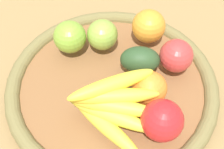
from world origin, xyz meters
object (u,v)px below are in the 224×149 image
at_px(apple_3, 70,37).
at_px(apple_2, 162,120).
at_px(banana_bunch, 111,106).
at_px(apple_1, 102,35).
at_px(avocado, 140,60).
at_px(orange_1, 150,88).
at_px(apple_0, 176,56).
at_px(orange_0, 149,26).

relative_size(apple_3, apple_2, 0.93).
distance_m(banana_bunch, apple_3, 0.20).
bearing_deg(apple_3, apple_1, 178.32).
xyz_separation_m(avocado, orange_1, (-0.00, 0.08, 0.01)).
height_order(banana_bunch, avocado, banana_bunch).
bearing_deg(banana_bunch, apple_0, -145.49).
bearing_deg(banana_bunch, orange_1, -157.74).
relative_size(banana_bunch, apple_3, 2.40).
distance_m(apple_3, orange_0, 0.18).
height_order(avocado, orange_0, orange_0).
distance_m(apple_1, avocado, 0.11).
xyz_separation_m(apple_3, apple_0, (-0.22, 0.09, -0.00)).
bearing_deg(orange_0, orange_1, 78.18).
xyz_separation_m(banana_bunch, apple_0, (-0.15, -0.11, -0.01)).
bearing_deg(banana_bunch, apple_2, 153.69).
xyz_separation_m(banana_bunch, orange_0, (-0.12, -0.20, -0.00)).
height_order(apple_3, orange_1, apple_3).
height_order(apple_1, apple_2, apple_2).
xyz_separation_m(orange_1, apple_0, (-0.07, -0.07, 0.00)).
height_order(apple_0, orange_0, orange_0).
height_order(banana_bunch, apple_1, banana_bunch).
bearing_deg(apple_2, apple_3, -57.72).
bearing_deg(banana_bunch, avocado, -125.05).
relative_size(apple_0, orange_0, 0.93).
bearing_deg(apple_0, apple_2, 65.52).
relative_size(apple_1, orange_1, 1.00).
height_order(banana_bunch, orange_0, banana_bunch).
relative_size(banana_bunch, orange_1, 2.53).
xyz_separation_m(apple_1, apple_3, (0.07, -0.00, 0.00)).
xyz_separation_m(avocado, orange_0, (-0.04, -0.09, 0.01)).
bearing_deg(apple_2, orange_1, -85.70).
bearing_deg(apple_3, apple_2, 122.28).
bearing_deg(orange_1, apple_0, -135.19).
bearing_deg(banana_bunch, apple_3, -72.02).
height_order(apple_1, apple_3, apple_3).
bearing_deg(avocado, apple_1, -48.82).
xyz_separation_m(orange_1, apple_2, (-0.01, 0.08, 0.00)).
height_order(apple_3, apple_0, apple_3).
relative_size(banana_bunch, apple_2, 2.22).
xyz_separation_m(apple_1, avocado, (-0.07, 0.08, -0.01)).
bearing_deg(orange_0, apple_0, 112.51).
relative_size(avocado, apple_0, 1.18).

